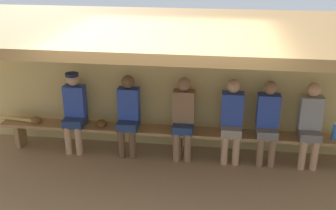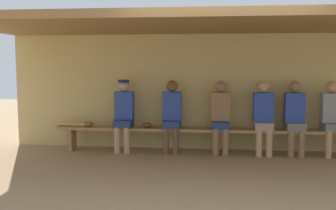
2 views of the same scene
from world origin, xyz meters
name	(u,v)px [view 1 (image 1 of 2)]	position (x,y,z in m)	size (l,w,h in m)	color
back_wall	(183,84)	(0.00, 2.00, 1.10)	(8.00, 0.20, 2.20)	tan
dugout_roof	(174,30)	(0.00, 0.70, 2.26)	(8.00, 2.80, 0.12)	olive
bench	(179,134)	(0.00, 1.55, 0.39)	(6.00, 0.36, 0.46)	#9E7547
player_in_white	(128,112)	(-0.83, 1.55, 0.73)	(0.34, 0.42, 1.34)	navy
player_leftmost	(183,115)	(0.06, 1.55, 0.73)	(0.34, 0.42, 1.34)	navy
player_with_sunglasses	(310,122)	(2.02, 1.55, 0.73)	(0.34, 0.42, 1.34)	slate
player_middle	(232,117)	(0.83, 1.55, 0.73)	(0.34, 0.42, 1.34)	gray
player_in_blue	(75,108)	(-1.74, 1.55, 0.75)	(0.34, 0.42, 1.34)	navy
player_in_red	(268,119)	(1.38, 1.55, 0.73)	(0.34, 0.42, 1.34)	slate
water_bottle_orange	(335,132)	(2.39, 1.53, 0.59)	(0.07, 0.07, 0.28)	blue
baseball_glove_dark_brown	(36,120)	(-2.43, 1.54, 0.51)	(0.24, 0.17, 0.09)	brown
baseball_glove_tan	(101,123)	(-1.29, 1.55, 0.51)	(0.24, 0.17, 0.09)	brown
baseball_bat	(18,119)	(-2.75, 1.55, 0.49)	(0.07, 0.07, 0.78)	tan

